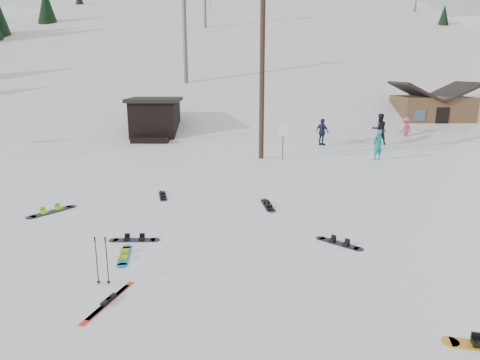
{
  "coord_description": "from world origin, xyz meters",
  "views": [
    {
      "loc": [
        1.12,
        -8.3,
        4.44
      ],
      "look_at": [
        0.99,
        3.73,
        1.4
      ],
      "focal_mm": 32.0,
      "sensor_mm": 36.0,
      "label": 1
    }
  ],
  "objects_px": {
    "hero_snowboard": "(124,255)",
    "hero_skis": "(109,301)",
    "utility_pole": "(262,67)",
    "cabin": "(430,113)"
  },
  "relations": [
    {
      "from": "hero_snowboard",
      "to": "hero_skis",
      "type": "relative_size",
      "value": 0.8
    },
    {
      "from": "utility_pole",
      "to": "cabin",
      "type": "xyz_separation_m",
      "value": [
        13.0,
        10.0,
        -3.2
      ]
    },
    {
      "from": "utility_pole",
      "to": "hero_snowboard",
      "type": "relative_size",
      "value": 6.71
    },
    {
      "from": "hero_snowboard",
      "to": "hero_skis",
      "type": "height_order",
      "value": "hero_snowboard"
    },
    {
      "from": "utility_pole",
      "to": "hero_snowboard",
      "type": "distance_m",
      "value": 13.88
    },
    {
      "from": "utility_pole",
      "to": "hero_snowboard",
      "type": "xyz_separation_m",
      "value": [
        -3.86,
        -12.5,
        -4.66
      ]
    },
    {
      "from": "utility_pole",
      "to": "cabin",
      "type": "bearing_deg",
      "value": 37.56
    },
    {
      "from": "utility_pole",
      "to": "hero_skis",
      "type": "xyz_separation_m",
      "value": [
        -3.57,
        -14.69,
        -4.66
      ]
    },
    {
      "from": "utility_pole",
      "to": "hero_skis",
      "type": "relative_size",
      "value": 5.36
    },
    {
      "from": "hero_skis",
      "to": "cabin",
      "type": "bearing_deg",
      "value": 72.76
    }
  ]
}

